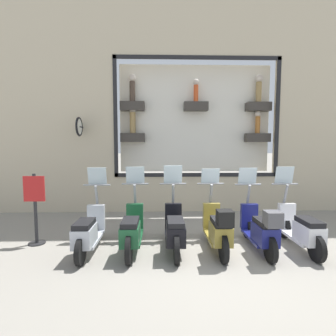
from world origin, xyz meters
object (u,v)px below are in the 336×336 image
scooter_green_4 (132,230)px  shop_sign_post (35,207)px  scooter_black_3 (175,230)px  scooter_silver_5 (89,232)px  scooter_white_0 (301,229)px  scooter_navy_1 (261,229)px  scooter_olive_2 (218,229)px

scooter_green_4 → shop_sign_post: 2.23m
scooter_black_3 → scooter_silver_5: (-0.00, 1.73, -0.01)m
scooter_green_4 → scooter_silver_5: (-0.00, 0.87, -0.01)m
scooter_black_3 → scooter_green_4: size_ratio=1.00×
scooter_white_0 → scooter_green_4: size_ratio=1.00×
scooter_white_0 → shop_sign_post: size_ratio=1.16×
scooter_white_0 → scooter_navy_1: 0.87m
scooter_olive_2 → shop_sign_post: size_ratio=1.17×
scooter_green_4 → scooter_olive_2: bearing=-92.0°
scooter_black_3 → scooter_navy_1: bearing=-92.2°
scooter_navy_1 → scooter_olive_2: bearing=89.6°
scooter_olive_2 → scooter_green_4: size_ratio=1.00×
scooter_white_0 → scooter_green_4: bearing=90.0°
scooter_olive_2 → scooter_white_0: bearing=-88.1°
scooter_silver_5 → shop_sign_post: (0.50, 1.27, 0.39)m
scooter_navy_1 → scooter_silver_5: size_ratio=1.00×
scooter_white_0 → scooter_silver_5: scooter_white_0 is taller
scooter_green_4 → scooter_navy_1: bearing=-91.5°
scooter_navy_1 → scooter_green_4: bearing=88.5°
scooter_silver_5 → scooter_olive_2: bearing=-91.2°
scooter_black_3 → scooter_green_4: (-0.00, 0.87, -0.00)m
scooter_navy_1 → scooter_olive_2: scooter_navy_1 is taller
scooter_white_0 → scooter_navy_1: scooter_white_0 is taller
scooter_black_3 → scooter_silver_5: size_ratio=1.00×
scooter_white_0 → scooter_black_3: scooter_black_3 is taller
scooter_green_4 → scooter_silver_5: scooter_green_4 is taller
scooter_black_3 → shop_sign_post: (0.50, 3.01, 0.38)m
scooter_silver_5 → scooter_navy_1: bearing=-91.0°
scooter_navy_1 → scooter_black_3: size_ratio=0.99×
scooter_olive_2 → shop_sign_post: (0.56, 3.87, 0.34)m
scooter_olive_2 → shop_sign_post: bearing=81.8°
scooter_silver_5 → scooter_white_0: bearing=-90.0°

